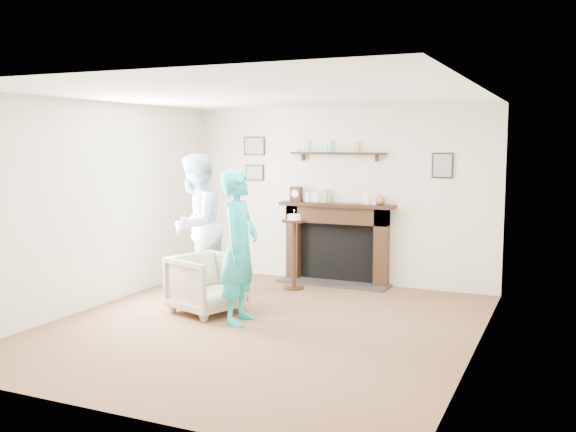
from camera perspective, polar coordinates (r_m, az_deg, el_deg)
The scene contains 6 objects.
ground at distance 7.14m, azimuth -2.31°, elevation -9.75°, with size 5.00×5.00×0.00m, color brown.
room_shell at distance 7.49m, azimuth -0.03°, elevation 3.65°, with size 4.54×5.02×2.52m.
armchair at distance 7.74m, azimuth -7.12°, elevation -8.49°, with size 0.74×0.76×0.69m, color tan.
man at distance 8.57m, azimuth -8.11°, elevation -7.03°, with size 0.91×0.71×1.86m, color silver.
woman at distance 7.31m, azimuth -4.30°, elevation -9.37°, with size 0.62×0.41×1.71m, color teal.
pedestal_table at distance 8.76m, azimuth 0.54°, elevation -2.17°, with size 0.34×0.34×1.10m.
Camera 1 is at (3.05, -6.14, 2.01)m, focal length 40.00 mm.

